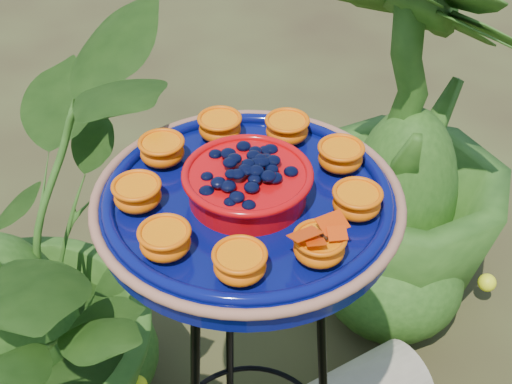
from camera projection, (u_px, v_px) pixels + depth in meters
tripod_stand at (249, 360)px, 1.25m from camera, size 0.37×0.37×0.85m
feeder_dish at (248, 198)px, 1.01m from camera, size 0.51×0.51×0.10m
shrub_back_right at (410, 143)px, 1.78m from camera, size 0.75×0.75×1.00m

